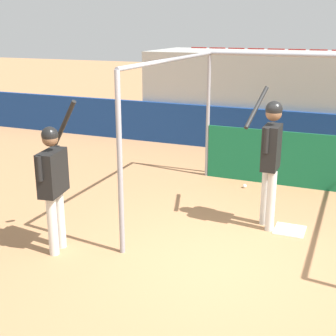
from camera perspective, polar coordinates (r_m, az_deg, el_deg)
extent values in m
plane|color=#A8754C|center=(6.18, 6.23, -11.36)|extent=(60.00, 60.00, 0.00)
cube|color=navy|center=(11.24, 14.59, 4.11)|extent=(24.00, 0.12, 1.04)
cube|color=#9E9E99|center=(12.35, 15.69, 8.12)|extent=(7.60, 2.40, 2.29)
cube|color=maroon|center=(12.33, 0.97, 8.46)|extent=(0.45, 0.40, 0.10)
cube|color=maroon|center=(12.47, 1.28, 9.62)|extent=(0.45, 0.06, 0.40)
cube|color=maroon|center=(12.14, 3.41, 8.30)|extent=(0.45, 0.40, 0.10)
cube|color=maroon|center=(12.28, 3.71, 9.48)|extent=(0.45, 0.06, 0.40)
cube|color=maroon|center=(11.97, 5.91, 8.12)|extent=(0.45, 0.40, 0.10)
cube|color=maroon|center=(12.11, 6.20, 9.31)|extent=(0.45, 0.06, 0.40)
cube|color=maroon|center=(11.83, 8.49, 7.91)|extent=(0.45, 0.40, 0.10)
cube|color=maroon|center=(11.97, 8.75, 9.12)|extent=(0.45, 0.06, 0.40)
cube|color=maroon|center=(11.71, 11.11, 7.69)|extent=(0.45, 0.40, 0.10)
cube|color=maroon|center=(11.85, 11.36, 8.91)|extent=(0.45, 0.06, 0.40)
cube|color=maroon|center=(11.62, 13.79, 7.44)|extent=(0.45, 0.40, 0.10)
cube|color=maroon|center=(11.76, 14.01, 8.67)|extent=(0.45, 0.06, 0.40)
cube|color=maroon|center=(11.55, 16.50, 7.18)|extent=(0.45, 0.40, 0.10)
cube|color=maroon|center=(11.69, 16.70, 8.42)|extent=(0.45, 0.06, 0.40)
cube|color=maroon|center=(11.50, 19.23, 6.89)|extent=(0.45, 0.40, 0.10)
cube|color=maroon|center=(11.64, 19.40, 8.14)|extent=(0.45, 0.06, 0.40)
cube|color=maroon|center=(13.02, 2.30, 10.68)|extent=(0.45, 0.40, 0.10)
cube|color=maroon|center=(13.16, 2.59, 11.76)|extent=(0.45, 0.06, 0.40)
cube|color=maroon|center=(12.84, 4.64, 10.55)|extent=(0.45, 0.40, 0.10)
cube|color=maroon|center=(12.99, 4.92, 11.64)|extent=(0.45, 0.06, 0.40)
cube|color=maroon|center=(12.68, 7.04, 10.40)|extent=(0.45, 0.40, 0.10)
cube|color=maroon|center=(12.83, 7.30, 11.50)|extent=(0.45, 0.06, 0.40)
cube|color=maroon|center=(12.55, 9.50, 10.23)|extent=(0.45, 0.40, 0.10)
cube|color=maroon|center=(12.70, 9.74, 11.34)|extent=(0.45, 0.06, 0.40)
cube|color=maroon|center=(12.43, 12.00, 10.03)|extent=(0.45, 0.40, 0.10)
cube|color=maroon|center=(12.58, 12.22, 11.15)|extent=(0.45, 0.06, 0.40)
cube|color=maroon|center=(12.34, 14.53, 9.81)|extent=(0.45, 0.40, 0.10)
cube|color=maroon|center=(12.50, 14.74, 10.94)|extent=(0.45, 0.06, 0.40)
cube|color=maroon|center=(12.28, 17.10, 9.57)|extent=(0.45, 0.40, 0.10)
cube|color=maroon|center=(12.43, 17.29, 10.71)|extent=(0.45, 0.06, 0.40)
cube|color=maroon|center=(12.24, 19.69, 9.31)|extent=(0.45, 0.40, 0.10)
cube|color=maroon|center=(12.39, 19.85, 10.45)|extent=(0.45, 0.06, 0.40)
cube|color=maroon|center=(13.73, 3.51, 12.68)|extent=(0.45, 0.40, 0.10)
cube|color=maroon|center=(13.89, 3.78, 13.67)|extent=(0.45, 0.06, 0.40)
cube|color=maroon|center=(13.56, 5.76, 12.57)|extent=(0.45, 0.40, 0.10)
cube|color=maroon|center=(13.72, 6.02, 13.58)|extent=(0.45, 0.06, 0.40)
cube|color=maroon|center=(13.41, 8.06, 12.44)|extent=(0.45, 0.40, 0.10)
cube|color=maroon|center=(13.57, 8.30, 13.46)|extent=(0.45, 0.06, 0.40)
cube|color=maroon|center=(13.28, 10.41, 12.29)|extent=(0.45, 0.40, 0.10)
cube|color=maroon|center=(13.44, 10.63, 13.31)|extent=(0.45, 0.06, 0.40)
cube|color=maroon|center=(13.18, 12.79, 12.11)|extent=(0.45, 0.40, 0.10)
cube|color=maroon|center=(13.34, 13.00, 13.15)|extent=(0.45, 0.06, 0.40)
cube|color=maroon|center=(13.09, 15.20, 11.91)|extent=(0.45, 0.40, 0.10)
cube|color=maroon|center=(13.25, 15.39, 12.96)|extent=(0.45, 0.06, 0.40)
cube|color=maroon|center=(13.03, 17.64, 11.69)|extent=(0.45, 0.40, 0.10)
cube|color=maroon|center=(13.19, 17.81, 12.74)|extent=(0.45, 0.06, 0.40)
cylinder|color=gray|center=(5.98, -5.88, 0.22)|extent=(0.07, 0.07, 2.42)
cylinder|color=gray|center=(9.24, 4.89, 6.27)|extent=(0.07, 0.07, 2.42)
cylinder|color=gray|center=(7.38, 0.68, 13.09)|extent=(0.06, 3.63, 0.06)
cylinder|color=gray|center=(8.69, 18.57, 12.84)|extent=(4.15, 0.06, 0.06)
cube|color=#14663D|center=(8.99, 17.42, 0.71)|extent=(4.08, 0.03, 1.05)
cube|color=white|center=(7.25, 14.61, -7.32)|extent=(0.44, 0.44, 0.02)
cylinder|color=silver|center=(7.03, 12.43, -3.96)|extent=(0.13, 0.13, 0.92)
cylinder|color=silver|center=(7.22, 11.78, -3.34)|extent=(0.13, 0.13, 0.92)
cube|color=black|center=(6.89, 12.50, 2.46)|extent=(0.22, 0.42, 0.65)
sphere|color=brown|center=(6.79, 12.77, 6.55)|extent=(0.23, 0.23, 0.23)
sphere|color=black|center=(6.78, 12.80, 6.98)|extent=(0.24, 0.24, 0.24)
cylinder|color=black|center=(6.65, 11.88, 3.28)|extent=(0.07, 0.07, 0.36)
cylinder|color=black|center=(7.08, 12.60, 4.06)|extent=(0.07, 0.07, 0.36)
cylinder|color=black|center=(7.08, 10.75, 7.30)|extent=(0.19, 0.75, 0.55)
sphere|color=black|center=(7.01, 13.34, 4.95)|extent=(0.08, 0.08, 0.08)
cylinder|color=silver|center=(6.36, -13.89, -6.86)|extent=(0.15, 0.15, 0.82)
cylinder|color=silver|center=(6.54, -13.03, -6.11)|extent=(0.15, 0.15, 0.82)
cube|color=black|center=(6.21, -13.90, -0.56)|extent=(0.30, 0.52, 0.58)
sphere|color=brown|center=(6.09, -14.20, 3.50)|extent=(0.20, 0.20, 0.20)
sphere|color=black|center=(6.08, -14.23, 3.92)|extent=(0.21, 0.21, 0.21)
cylinder|color=black|center=(5.97, -15.43, -0.07)|extent=(0.08, 0.08, 0.32)
cylinder|color=black|center=(6.41, -13.27, 1.26)|extent=(0.08, 0.08, 0.32)
cylinder|color=black|center=(6.40, -12.68, 4.97)|extent=(0.55, 0.21, 0.76)
sphere|color=black|center=(6.33, -14.22, 1.37)|extent=(0.08, 0.08, 0.08)
sphere|color=white|center=(8.89, 9.33, -2.18)|extent=(0.07, 0.07, 0.07)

